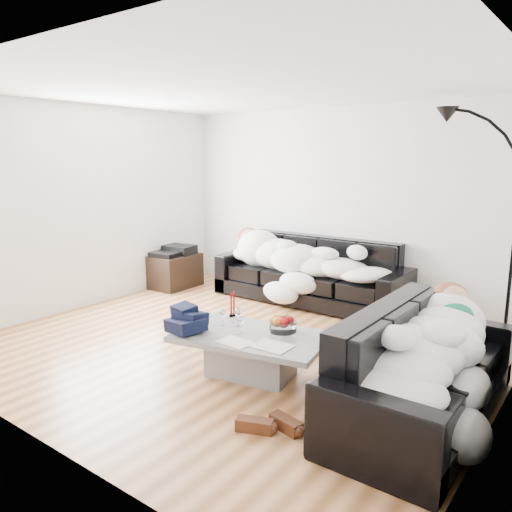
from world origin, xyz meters
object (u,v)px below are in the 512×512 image
Objects in this scene: stereo at (175,250)px; wine_glass_b at (223,317)px; wine_glass_a at (238,317)px; coffee_table at (251,355)px; av_cabinet at (175,271)px; sofa_back at (310,271)px; sleeper_right at (427,338)px; sleeper_back at (308,256)px; wine_glass_c at (241,325)px; candle_right at (234,304)px; sofa_right at (425,366)px; fruit_bowl at (283,323)px; shoes at (269,424)px; candle_left at (231,305)px.

wine_glass_b is at bearing -43.38° from stereo.
coffee_table is at bearing -25.94° from wine_glass_a.
av_cabinet is at bearing 144.13° from wine_glass_b.
sleeper_right is at bearing -43.53° from sofa_back.
wine_glass_c is at bearing -73.42° from sleeper_back.
wine_glass_a is at bearing -76.25° from sofa_back.
wine_glass_b is (-1.84, -0.15, -0.17)m from sleeper_right.
candle_right reaches higher than wine_glass_c.
candle_right is 2.78m from stereo.
candle_right is at bearing -33.21° from av_cabinet.
sofa_right is at bearing -43.53° from sofa_back.
sofa_back is 2.10m from stereo.
fruit_bowl is 1.47× the size of wine_glass_a.
sleeper_right is 1.95m from candle_right.
av_cabinet is at bearing 134.33° from shoes.
sofa_right is 1.17× the size of sleeper_right.
wine_glass_c is (0.15, -0.15, -0.00)m from wine_glass_a.
stereo is (-2.35, 1.48, 0.05)m from candle_right.
shoes is 0.63× the size of av_cabinet.
candle_left is (-1.94, 0.09, -0.13)m from sleeper_right.
wine_glass_c is at bearing 130.02° from shoes.
sleeper_right is 3.78× the size of shoes.
coffee_table is at bearing -5.94° from wine_glass_b.
candle_left is 2.80m from stereo.
sofa_back reaches higher than candle_right.
wine_glass_a reaches higher than av_cabinet.
sofa_right is 12.16× the size of wine_glass_c.
sleeper_back is at bearing 47.14° from sofa_right.
sleeper_right is 3.93× the size of stereo.
sofa_right is 1.23m from shoes.
sleeper_right is 1.30× the size of coffee_table.
sleeper_back is at bearing 115.10° from fruit_bowl.
wine_glass_a is (0.54, -2.22, 0.04)m from sofa_back.
wine_glass_a is 0.24× the size of av_cabinet.
candle_right reaches higher than fruit_bowl.
stereo reaches higher than coffee_table.
sofa_right is 4.59m from av_cabinet.
av_cabinet is (-2.81, 1.81, 0.06)m from coffee_table.
sofa_back is 15.83× the size of wine_glass_c.
sofa_right is 11.75× the size of wine_glass_a.
candle_right reaches higher than stereo.
wine_glass_c is 3.29m from stereo.
sleeper_back is 2.12m from av_cabinet.
candle_right is at bearing 128.47° from shoes.
wine_glass_a reaches higher than wine_glass_c.
wine_glass_a is 1.27m from shoes.
wine_glass_a is (-1.72, -0.08, 0.07)m from sofa_right.
av_cabinet is at bearing 69.34° from sleeper_right.
coffee_table is 8.02× the size of wine_glass_c.
wine_glass_b is 0.63× the size of candle_right.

